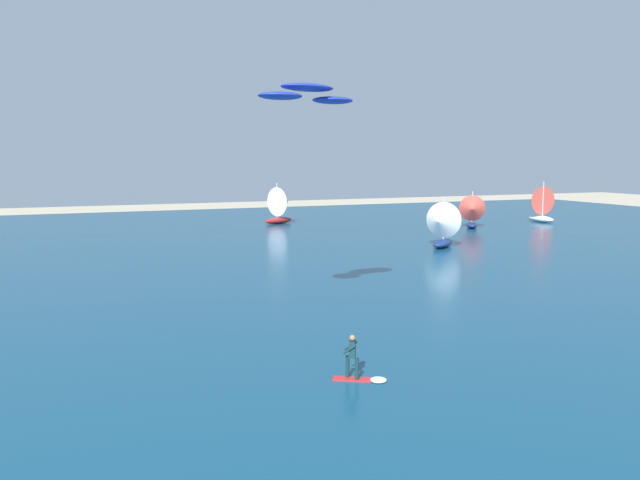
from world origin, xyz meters
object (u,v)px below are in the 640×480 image
(kite, at_px, (307,94))
(sailboat_leading, at_px, (441,225))
(sailboat_center_horizon, at_px, (472,211))
(sailboat_far_right, at_px, (282,205))
(kitesurfer, at_px, (357,364))
(sailboat_mid_right, at_px, (539,203))

(kite, distance_m, sailboat_leading, 29.93)
(sailboat_center_horizon, height_order, sailboat_far_right, sailboat_far_right)
(kite, bearing_deg, kitesurfer, -99.03)
(sailboat_far_right, bearing_deg, sailboat_leading, -77.20)
(kitesurfer, height_order, sailboat_mid_right, sailboat_mid_right)
(sailboat_far_right, bearing_deg, kite, -107.61)
(kitesurfer, bearing_deg, sailboat_mid_right, 43.46)
(sailboat_far_right, bearing_deg, sailboat_mid_right, -18.62)
(kite, height_order, sailboat_leading, kite)
(kite, distance_m, sailboat_center_horizon, 46.99)
(sailboat_center_horizon, relative_size, sailboat_leading, 0.92)
(kite, bearing_deg, sailboat_center_horizon, 44.69)
(sailboat_mid_right, bearing_deg, sailboat_center_horizon, -165.10)
(kite, height_order, sailboat_center_horizon, kite)
(sailboat_center_horizon, distance_m, sailboat_leading, 17.53)
(sailboat_far_right, bearing_deg, sailboat_center_horizon, -36.67)
(sailboat_center_horizon, bearing_deg, sailboat_leading, -134.46)
(sailboat_center_horizon, relative_size, sailboat_far_right, 0.84)
(kite, relative_size, sailboat_center_horizon, 1.38)
(sailboat_leading, bearing_deg, sailboat_mid_right, 32.71)
(sailboat_leading, height_order, sailboat_far_right, sailboat_far_right)
(kitesurfer, height_order, sailboat_center_horizon, sailboat_center_horizon)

